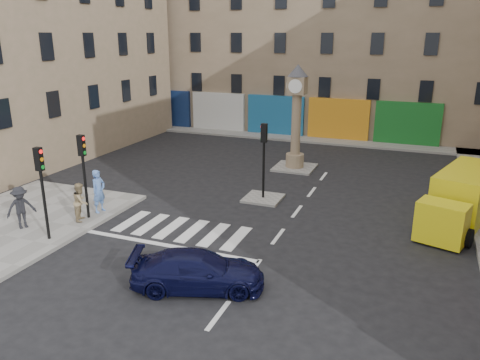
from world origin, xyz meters
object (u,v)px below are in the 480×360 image
Objects in this scene: pedestrian_blue at (99,191)px; pedestrian_dark at (21,207)px; traffic_light_left_far at (83,163)px; clock_pillar at (297,111)px; yellow_van at (462,198)px; navy_sedan at (198,271)px; pedestrian_tan at (81,202)px; traffic_light_left_near at (41,179)px; traffic_light_island at (264,149)px.

pedestrian_blue is 1.10× the size of pedestrian_dark.
pedestrian_blue is (0.04, 0.77, -1.49)m from traffic_light_left_far.
clock_pillar is 0.93× the size of yellow_van.
navy_sedan is (0.76, -14.80, -2.93)m from clock_pillar.
clock_pillar is at bearing -53.07° from pedestrian_tan.
pedestrian_dark is (-1.78, 0.46, -1.58)m from traffic_light_left_near.
pedestrian_tan is at bearing 47.10° from navy_sedan.
yellow_van reaches higher than pedestrian_blue.
yellow_van reaches higher than pedestrian_dark.
clock_pillar is at bearing -2.69° from pedestrian_dark.
pedestrian_blue is (-6.26, -10.62, -2.42)m from clock_pillar.
traffic_light_island is at bearing -46.37° from pedestrian_blue.
traffic_light_left_near is 2.40m from traffic_light_left_far.
navy_sedan is (7.06, -1.00, -2.00)m from traffic_light_left_near.
pedestrian_blue reaches higher than pedestrian_tan.
pedestrian_blue reaches higher than navy_sedan.
pedestrian_tan is at bearing -118.42° from clock_pillar.
pedestrian_blue is 1.17× the size of pedestrian_tan.
traffic_light_island is 2.21× the size of pedestrian_tan.
pedestrian_dark is at bearing 165.40° from traffic_light_left_near.
traffic_light_left_far is 1.89× the size of pedestrian_blue.
traffic_light_island is 8.71m from pedestrian_tan.
pedestrian_tan is at bearing -18.87° from pedestrian_dark.
traffic_light_left_near is 2.21× the size of pedestrian_tan.
traffic_light_left_near is 7.40m from navy_sedan.
traffic_light_left_far is at bearing -33.08° from pedestrian_tan.
clock_pillar reaches higher than yellow_van.
traffic_light_island is 1.89× the size of pedestrian_blue.
pedestrian_blue is (-7.01, 4.17, 0.51)m from navy_sedan.
traffic_light_island is at bearing 40.60° from traffic_light_left_far.
navy_sedan is at bearing -70.88° from pedestrian_dark.
traffic_light_left_near is 0.86× the size of navy_sedan.
yellow_van is 3.65× the size of pedestrian_dark.
pedestrian_tan is at bearing 91.41° from traffic_light_left_near.
clock_pillar is 12.56m from pedestrian_blue.
clock_pillar is at bearing -16.67° from navy_sedan.
yellow_van is (8.17, 9.10, 0.51)m from navy_sedan.
traffic_light_left_near is 0.57× the size of yellow_van.
traffic_light_left_far is at bearing -176.19° from pedestrian_blue.
traffic_light_island is at bearing -19.23° from pedestrian_dark.
pedestrian_blue is at bearing -144.57° from yellow_van.
yellow_van is (8.93, -5.69, -2.41)m from clock_pillar.
pedestrian_dark is (-8.08, -7.34, -1.55)m from traffic_light_island.
clock_pillar reaches higher than pedestrian_tan.
navy_sedan is 2.18× the size of pedestrian_blue.
clock_pillar is at bearing -23.36° from pedestrian_blue.
navy_sedan is (7.06, -3.40, -2.00)m from traffic_light_left_far.
traffic_light_left_near reaches higher than pedestrian_tan.
navy_sedan is 8.97m from pedestrian_dark.
yellow_van is (15.23, 8.10, -1.49)m from traffic_light_left_near.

